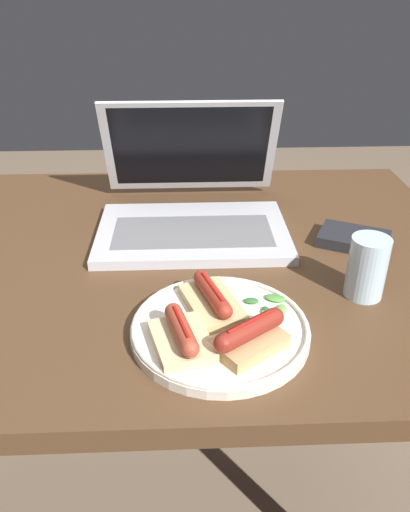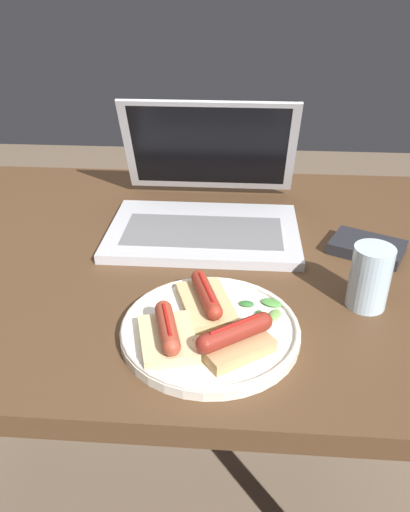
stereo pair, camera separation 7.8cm
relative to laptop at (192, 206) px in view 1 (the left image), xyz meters
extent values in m
plane|color=#75604C|center=(-0.11, -0.10, -0.81)|extent=(6.00, 6.00, 0.00)
cube|color=#4C331E|center=(-0.11, -0.10, -0.06)|extent=(1.26, 0.83, 0.04)
cylinder|color=#4C331E|center=(0.44, 0.23, -0.44)|extent=(0.05, 0.05, 0.73)
cube|color=#B7B7BC|center=(0.00, -0.05, -0.03)|extent=(0.37, 0.24, 0.02)
cube|color=slate|center=(0.00, -0.06, -0.02)|extent=(0.30, 0.13, 0.00)
cube|color=#B7B7BC|center=(0.00, 0.12, 0.08)|extent=(0.37, 0.10, 0.22)
cube|color=black|center=(0.00, 0.12, 0.08)|extent=(0.33, 0.08, 0.19)
cylinder|color=silver|center=(0.03, -0.35, -0.04)|extent=(0.25, 0.25, 0.01)
torus|color=silver|center=(0.03, -0.35, -0.03)|extent=(0.25, 0.25, 0.01)
cube|color=tan|center=(0.07, -0.40, -0.02)|extent=(0.11, 0.10, 0.02)
cylinder|color=maroon|center=(0.07, -0.40, 0.00)|extent=(0.09, 0.07, 0.03)
sphere|color=maroon|center=(0.10, -0.37, 0.00)|extent=(0.03, 0.03, 0.03)
sphere|color=maroon|center=(0.03, -0.42, 0.00)|extent=(0.03, 0.03, 0.03)
cylinder|color=red|center=(0.07, -0.40, 0.02)|extent=(0.06, 0.05, 0.01)
cube|color=tan|center=(0.02, -0.31, -0.02)|extent=(0.10, 0.13, 0.01)
cylinder|color=maroon|center=(0.02, -0.31, 0.00)|extent=(0.05, 0.10, 0.02)
sphere|color=maroon|center=(0.01, -0.26, 0.00)|extent=(0.02, 0.02, 0.02)
sphere|color=maroon|center=(0.04, -0.35, 0.00)|extent=(0.02, 0.02, 0.02)
cylinder|color=red|center=(0.02, -0.31, 0.01)|extent=(0.03, 0.08, 0.01)
cube|color=#D6B784|center=(-0.02, -0.39, -0.02)|extent=(0.10, 0.11, 0.02)
cylinder|color=#9E3D28|center=(-0.02, -0.39, 0.00)|extent=(0.04, 0.08, 0.02)
sphere|color=#9E3D28|center=(-0.03, -0.35, 0.00)|extent=(0.02, 0.02, 0.02)
sphere|color=#9E3D28|center=(-0.01, -0.43, 0.00)|extent=(0.02, 0.02, 0.02)
cylinder|color=red|center=(-0.02, -0.39, 0.01)|extent=(0.02, 0.07, 0.01)
ellipsoid|color=#709E4C|center=(0.10, -0.32, -0.03)|extent=(0.02, 0.02, 0.01)
ellipsoid|color=#4C8E3D|center=(0.12, -0.29, -0.02)|extent=(0.04, 0.03, 0.01)
ellipsoid|color=#2D662D|center=(0.10, -0.32, -0.03)|extent=(0.01, 0.02, 0.01)
ellipsoid|color=#2D662D|center=(0.08, -0.30, -0.02)|extent=(0.02, 0.02, 0.01)
ellipsoid|color=#709E4C|center=(0.12, -0.32, -0.03)|extent=(0.02, 0.03, 0.01)
cylinder|color=silver|center=(0.27, -0.26, 0.01)|extent=(0.06, 0.06, 0.10)
cube|color=#232328|center=(0.30, -0.09, -0.03)|extent=(0.15, 0.13, 0.02)
camera|label=1|loc=(-0.01, -0.91, 0.41)|focal=35.00mm
camera|label=2|loc=(0.07, -0.91, 0.41)|focal=35.00mm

